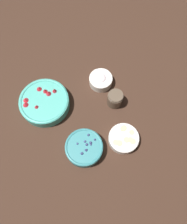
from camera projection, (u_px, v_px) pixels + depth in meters
ground_plane at (96, 116)px, 1.12m from camera, size 4.00×4.00×0.00m
bowl_strawberries at (44, 102)px, 1.11m from camera, size 0.25×0.25×0.08m
bowl_blueberries at (84, 148)px, 1.03m from camera, size 0.18×0.18×0.07m
bowl_bananas at (124, 138)px, 1.05m from camera, size 0.15×0.15×0.05m
bowl_cream at (101, 80)px, 1.17m from camera, size 0.12×0.12×0.06m
jar_chocolate at (115, 99)px, 1.12m from camera, size 0.08×0.08×0.09m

